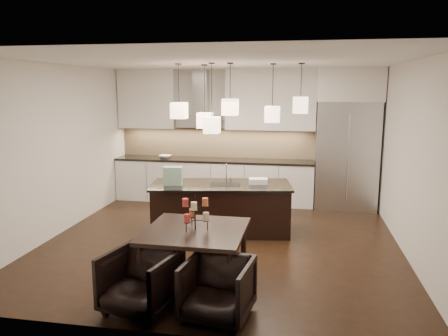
% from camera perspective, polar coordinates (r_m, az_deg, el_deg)
% --- Properties ---
extents(floor, '(5.50, 5.50, 0.02)m').
position_cam_1_polar(floor, '(7.09, -0.29, -9.55)').
color(floor, black).
rests_on(floor, ground).
extents(ceiling, '(5.50, 5.50, 0.02)m').
position_cam_1_polar(ceiling, '(6.68, -0.31, 13.83)').
color(ceiling, white).
rests_on(ceiling, wall_back).
extents(wall_back, '(5.50, 0.02, 2.80)m').
position_cam_1_polar(wall_back, '(9.45, 2.74, 4.26)').
color(wall_back, silver).
rests_on(wall_back, ground).
extents(wall_front, '(5.50, 0.02, 2.80)m').
position_cam_1_polar(wall_front, '(4.11, -7.30, -3.92)').
color(wall_front, silver).
rests_on(wall_front, ground).
extents(wall_left, '(0.02, 5.50, 2.80)m').
position_cam_1_polar(wall_left, '(7.73, -20.87, 2.21)').
color(wall_left, silver).
rests_on(wall_left, ground).
extents(wall_right, '(0.02, 5.50, 2.80)m').
position_cam_1_polar(wall_right, '(6.81, 23.18, 1.03)').
color(wall_right, silver).
rests_on(wall_right, ground).
extents(refrigerator, '(1.20, 0.72, 2.15)m').
position_cam_1_polar(refrigerator, '(9.08, 15.67, 1.56)').
color(refrigerator, '#B7B7BA').
rests_on(refrigerator, floor).
extents(fridge_panel, '(1.26, 0.72, 0.65)m').
position_cam_1_polar(fridge_panel, '(8.98, 16.11, 10.42)').
color(fridge_panel, silver).
rests_on(fridge_panel, refrigerator).
extents(lower_cabinets, '(4.21, 0.62, 0.88)m').
position_cam_1_polar(lower_cabinets, '(9.38, -1.36, -1.72)').
color(lower_cabinets, silver).
rests_on(lower_cabinets, floor).
extents(countertop, '(4.21, 0.66, 0.04)m').
position_cam_1_polar(countertop, '(9.30, -1.37, 1.05)').
color(countertop, black).
rests_on(countertop, lower_cabinets).
extents(backsplash, '(4.21, 0.02, 0.63)m').
position_cam_1_polar(backsplash, '(9.54, -1.02, 3.33)').
color(backsplash, tan).
rests_on(backsplash, countertop).
extents(upper_cab_left, '(1.25, 0.35, 1.25)m').
position_cam_1_polar(upper_cab_left, '(9.71, -9.91, 8.87)').
color(upper_cab_left, silver).
rests_on(upper_cab_left, wall_back).
extents(upper_cab_right, '(1.85, 0.35, 1.25)m').
position_cam_1_polar(upper_cab_right, '(9.15, 6.10, 8.88)').
color(upper_cab_right, silver).
rests_on(upper_cab_right, wall_back).
extents(hood_canopy, '(0.90, 0.52, 0.24)m').
position_cam_1_polar(hood_canopy, '(9.31, -3.15, 6.14)').
color(hood_canopy, '#B7B7BA').
rests_on(hood_canopy, wall_back).
extents(hood_chimney, '(0.30, 0.28, 0.96)m').
position_cam_1_polar(hood_chimney, '(9.39, -3.03, 9.84)').
color(hood_chimney, '#B7B7BA').
rests_on(hood_chimney, hood_canopy).
extents(fruit_bowl, '(0.28, 0.28, 0.06)m').
position_cam_1_polar(fruit_bowl, '(9.51, -7.69, 1.49)').
color(fruit_bowl, silver).
rests_on(fruit_bowl, countertop).
extents(island_body, '(2.36, 1.25, 0.79)m').
position_cam_1_polar(island_body, '(7.42, -0.39, -5.36)').
color(island_body, black).
rests_on(island_body, floor).
extents(island_top, '(2.45, 1.33, 0.04)m').
position_cam_1_polar(island_top, '(7.32, -0.39, -2.24)').
color(island_top, black).
rests_on(island_top, island_body).
extents(faucet, '(0.12, 0.23, 0.34)m').
position_cam_1_polar(faucet, '(7.36, 0.32, -0.65)').
color(faucet, silver).
rests_on(faucet, island_top).
extents(tote_bag, '(0.33, 0.21, 0.31)m').
position_cam_1_polar(tote_bag, '(7.26, -6.69, -1.03)').
color(tote_bag, '#185E45').
rests_on(tote_bag, island_top).
extents(food_container, '(0.34, 0.26, 0.09)m').
position_cam_1_polar(food_container, '(7.35, 4.48, -1.70)').
color(food_container, silver).
rests_on(food_container, island_top).
extents(dining_table, '(1.21, 1.21, 0.72)m').
position_cam_1_polar(dining_table, '(5.49, -3.73, -11.55)').
color(dining_table, black).
rests_on(dining_table, floor).
extents(candelabra, '(0.35, 0.35, 0.42)m').
position_cam_1_polar(candelabra, '(5.30, -3.80, -5.81)').
color(candelabra, black).
rests_on(candelabra, dining_table).
extents(candle_a, '(0.07, 0.07, 0.10)m').
position_cam_1_polar(candle_a, '(5.28, -2.38, -6.32)').
color(candle_a, beige).
rests_on(candle_a, candelabra).
extents(candle_b, '(0.07, 0.07, 0.10)m').
position_cam_1_polar(candle_b, '(5.44, -4.18, -5.85)').
color(candle_b, '#C1582C').
rests_on(candle_b, candelabra).
extents(candle_c, '(0.07, 0.07, 0.10)m').
position_cam_1_polar(candle_c, '(5.23, -4.83, -6.54)').
color(candle_c, '#B12E2C').
rests_on(candle_c, candelabra).
extents(candle_d, '(0.07, 0.07, 0.10)m').
position_cam_1_polar(candle_d, '(5.33, -2.48, -4.45)').
color(candle_d, '#C1582C').
rests_on(candle_d, candelabra).
extents(candle_e, '(0.07, 0.07, 0.10)m').
position_cam_1_polar(candle_e, '(5.32, -5.07, -4.50)').
color(candle_e, '#B12E2C').
rests_on(candle_e, candelabra).
extents(candle_f, '(0.07, 0.07, 0.10)m').
position_cam_1_polar(candle_f, '(5.15, -3.96, -4.99)').
color(candle_f, beige).
rests_on(candle_f, candelabra).
extents(armchair_left, '(0.88, 0.89, 0.68)m').
position_cam_1_polar(armchair_left, '(5.00, -10.82, -14.30)').
color(armchair_left, black).
rests_on(armchair_left, floor).
extents(armchair_right, '(0.78, 0.79, 0.64)m').
position_cam_1_polar(armchair_right, '(4.78, -0.85, -15.54)').
color(armchair_right, black).
rests_on(armchair_right, floor).
extents(pendant_a, '(0.24, 0.24, 0.26)m').
position_cam_1_polar(pendant_a, '(7.25, -5.88, 7.47)').
color(pendant_a, beige).
rests_on(pendant_a, ceiling).
extents(pendant_b, '(0.24, 0.24, 0.26)m').
position_cam_1_polar(pendant_b, '(7.52, -2.52, 6.22)').
color(pendant_b, beige).
rests_on(pendant_b, ceiling).
extents(pendant_c, '(0.24, 0.24, 0.26)m').
position_cam_1_polar(pendant_c, '(6.99, 0.81, 7.95)').
color(pendant_c, beige).
rests_on(pendant_c, ceiling).
extents(pendant_d, '(0.24, 0.24, 0.26)m').
position_cam_1_polar(pendant_d, '(7.23, 6.33, 6.98)').
color(pendant_d, beige).
rests_on(pendant_d, ceiling).
extents(pendant_e, '(0.24, 0.24, 0.26)m').
position_cam_1_polar(pendant_e, '(7.11, 9.96, 8.09)').
color(pendant_e, beige).
rests_on(pendant_e, ceiling).
extents(pendant_f, '(0.24, 0.24, 0.26)m').
position_cam_1_polar(pendant_f, '(6.98, -1.58, 5.62)').
color(pendant_f, beige).
rests_on(pendant_f, ceiling).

